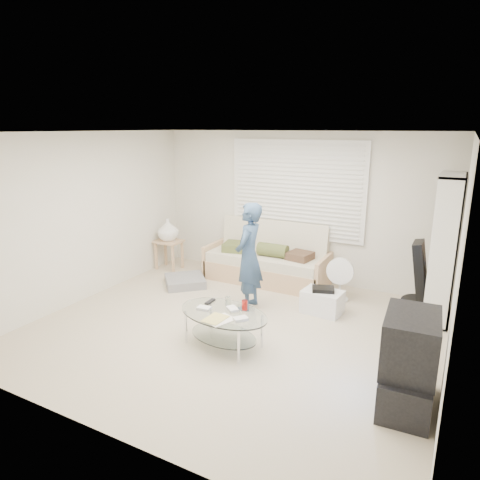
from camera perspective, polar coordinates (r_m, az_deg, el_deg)
The scene contains 13 objects.
ground at distance 5.72m, azimuth -0.97°, elevation -11.74°, with size 5.00×5.00×0.00m, color #C0AF95.
room_shell at distance 5.61m, azimuth 1.32°, elevation 5.33°, with size 5.02×4.52×2.51m.
window_blinds at distance 7.19m, azimuth 7.49°, elevation 6.67°, with size 2.32×0.08×1.62m.
futon_sofa at distance 7.30m, azimuth 3.65°, elevation -2.93°, with size 2.07×0.84×1.01m.
grey_floor_pillow at distance 7.21m, azimuth -7.34°, elevation -5.45°, with size 0.62×0.62×0.14m, color slate.
side_table at distance 7.90m, azimuth -9.55°, elevation 1.06°, with size 0.48×0.38×0.95m.
bookshelf at distance 6.29m, azimuth 25.54°, elevation -1.08°, with size 0.31×0.83×1.98m.
guitar_case at distance 6.30m, azimuth 22.84°, elevation -5.65°, with size 0.39×0.40×1.07m.
floor_fan at distance 6.62m, azimuth 13.25°, elevation -4.63°, with size 0.41×0.27×0.68m.
storage_bin at distance 6.22m, azimuth 10.93°, elevation -8.00°, with size 0.58×0.43×0.38m.
tv_unit at distance 4.41m, azimuth 21.51°, elevation -14.91°, with size 0.51×0.87×0.92m.
coffee_table at distance 5.18m, azimuth -2.17°, elevation -10.44°, with size 1.26×0.91×0.55m.
standing_person at distance 6.05m, azimuth 1.17°, elevation -2.26°, with size 0.57×0.37×1.55m, color navy.
Camera 1 is at (2.46, -4.48, 2.56)m, focal length 32.00 mm.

